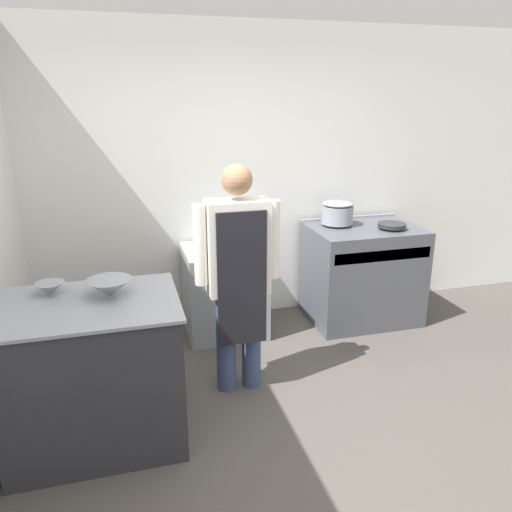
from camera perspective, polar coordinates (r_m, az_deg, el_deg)
name	(u,v)px	position (r m, az deg, el deg)	size (l,w,h in m)	color
ground_plane	(307,459)	(3.24, 5.83, -22.12)	(14.00, 14.00, 0.00)	#4C4742
wall_back	(226,178)	(4.64, -3.50, 8.84)	(8.00, 0.05, 2.70)	white
prep_counter	(95,373)	(3.28, -17.96, -12.57)	(1.06, 0.79, 0.93)	#2D2D33
stove	(362,273)	(4.86, 12.01, -1.97)	(1.00, 0.74, 0.93)	#4C4F56
fridge_unit	(224,291)	(4.52, -3.67, -3.97)	(0.69, 0.64, 0.79)	#93999E
person_cook	(238,269)	(3.45, -2.06, -1.46)	(0.60, 0.24, 1.66)	#38476B
mixing_bowl	(110,288)	(3.12, -16.39, -3.48)	(0.27, 0.27, 0.10)	gray
small_bowl	(50,288)	(3.27, -22.45, -3.44)	(0.18, 0.18, 0.07)	gray
stock_pot	(337,212)	(4.71, 9.29, 4.96)	(0.29, 0.29, 0.21)	gray
saute_pan	(392,225)	(4.71, 15.28, 3.42)	(0.25, 0.25, 0.04)	#262628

